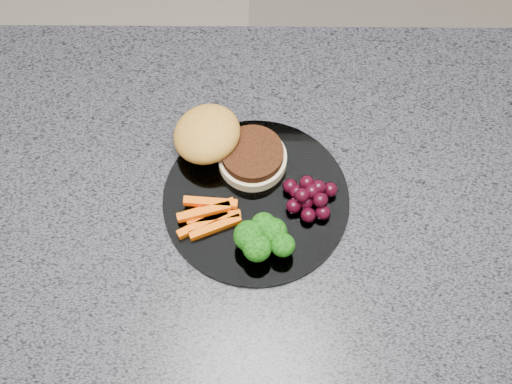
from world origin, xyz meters
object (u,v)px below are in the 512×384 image
at_px(burger, 223,144).
at_px(grape_bunch, 310,196).
at_px(plate, 256,200).
at_px(island_cabinet, 240,302).

xyz_separation_m(burger, grape_bunch, (0.12, -0.08, -0.01)).
bearing_deg(grape_bunch, burger, 146.99).
relative_size(plate, burger, 1.49).
xyz_separation_m(island_cabinet, burger, (-0.01, 0.06, 0.50)).
bearing_deg(burger, plate, -49.52).
xyz_separation_m(island_cabinet, grape_bunch, (0.11, -0.02, 0.49)).
height_order(island_cabinet, grape_bunch, grape_bunch).
height_order(island_cabinet, plate, plate).
bearing_deg(grape_bunch, plate, 177.16).
relative_size(island_cabinet, burger, 6.87).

